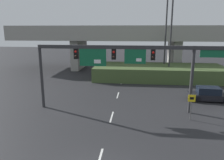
% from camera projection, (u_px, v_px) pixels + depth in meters
% --- Properties ---
extents(lane_markings, '(0.14, 28.17, 0.01)m').
position_uv_depth(lane_markings, '(118.00, 95.00, 25.29)').
color(lane_markings, silver).
rests_on(lane_markings, ground).
extents(signal_gantry, '(18.00, 0.44, 6.07)m').
position_uv_depth(signal_gantry, '(128.00, 58.00, 19.46)').
color(signal_gantry, '#2D2D30').
rests_on(signal_gantry, ground).
extents(speed_limit_sign, '(0.60, 0.11, 2.27)m').
position_uv_depth(speed_limit_sign, '(191.00, 103.00, 18.09)').
color(speed_limit_sign, '#4C4C4C').
rests_on(speed_limit_sign, ground).
extents(highway_light_pole_near, '(0.70, 0.36, 16.69)m').
position_uv_depth(highway_light_pole_near, '(172.00, 20.00, 30.92)').
color(highway_light_pole_near, '#2D2D30').
rests_on(highway_light_pole_near, ground).
extents(highway_light_pole_far, '(0.70, 0.36, 12.66)m').
position_uv_depth(highway_light_pole_far, '(166.00, 34.00, 34.22)').
color(highway_light_pole_far, '#2D2D30').
rests_on(highway_light_pole_far, ground).
extents(overpass_bridge, '(42.39, 9.21, 8.05)m').
position_uv_depth(overpass_bridge, '(126.00, 38.00, 40.62)').
color(overpass_bridge, gray).
rests_on(overpass_bridge, ground).
extents(grass_embankment, '(19.46, 7.44, 2.01)m').
position_uv_depth(grass_embankment, '(159.00, 72.00, 33.41)').
color(grass_embankment, '#42562D').
rests_on(grass_embankment, ground).
extents(parked_sedan_near_right, '(4.47, 1.95, 1.49)m').
position_uv_depth(parked_sedan_near_right, '(209.00, 94.00, 23.22)').
color(parked_sedan_near_right, black).
rests_on(parked_sedan_near_right, ground).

